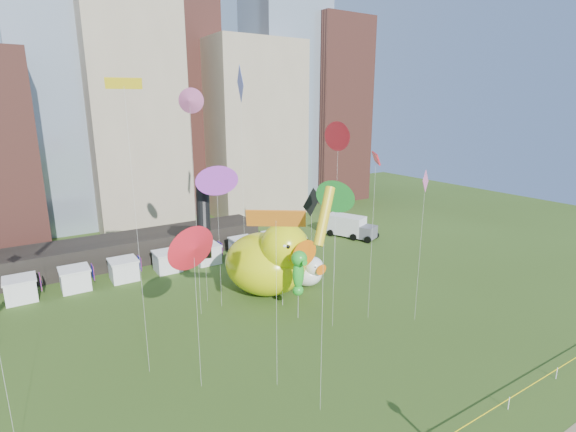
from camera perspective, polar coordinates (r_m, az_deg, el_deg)
skyline at (r=75.28m, az=-21.65°, el=15.11°), size 101.00×23.00×68.00m
pavilion at (r=58.07m, az=-22.12°, el=-4.35°), size 38.00×6.00×3.20m
vendor_tents at (r=53.73m, az=-15.57°, el=-5.84°), size 33.24×2.80×2.40m
big_duck at (r=44.81m, az=-2.51°, el=-5.80°), size 9.63×11.40×8.12m
small_duck at (r=47.56m, az=2.54°, el=-7.31°), size 3.97×4.85×3.51m
seahorse_green at (r=39.35m, az=1.44°, el=-7.05°), size 1.61×1.94×6.59m
seahorse_purple at (r=41.93m, az=-0.68°, el=-6.45°), size 1.49×1.77×5.90m
box_truck at (r=65.45m, az=8.09°, el=-1.34°), size 5.34×7.92×3.17m
kite_0 at (r=37.66m, az=11.51°, el=7.36°), size 2.07×2.63×15.30m
kite_1 at (r=38.80m, az=17.62°, el=3.89°), size 1.80×0.92×13.90m
kite_2 at (r=49.86m, az=3.16°, el=1.78°), size 3.17×1.07×10.05m
kite_3 at (r=36.11m, az=6.34°, el=2.58°), size 1.00×2.66×13.18m
kite_4 at (r=30.10m, az=-20.78°, el=15.48°), size 2.23×0.84×20.84m
kite_5 at (r=44.69m, az=-6.29°, el=16.56°), size 1.08×3.45×23.04m
kite_6 at (r=27.53m, az=-1.61°, el=-0.38°), size 3.39×2.66×12.77m
kite_7 at (r=40.14m, az=-9.38°, el=4.64°), size 2.74×0.58×13.88m
kite_8 at (r=45.44m, az=6.64°, el=10.39°), size 0.56×3.00×17.60m
kite_9 at (r=38.24m, az=-12.83°, el=14.53°), size 1.00×2.06×20.60m
kite_10 at (r=42.28m, az=-11.08°, el=-0.22°), size 2.95×4.60×12.51m
kite_12 at (r=24.95m, az=4.80°, el=-0.06°), size 2.04×1.41×14.68m
kite_16 at (r=28.69m, az=-12.33°, el=-4.19°), size 2.66×1.54×11.59m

